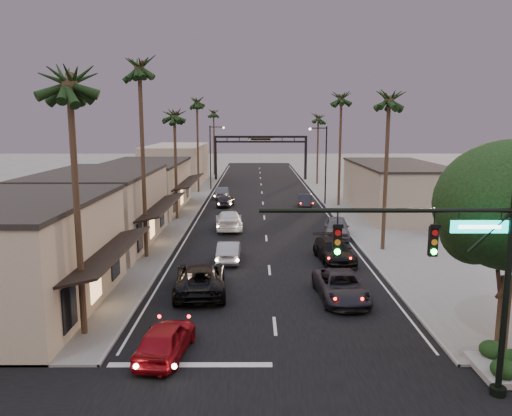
{
  "coord_description": "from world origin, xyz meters",
  "views": [
    {
      "loc": [
        -0.93,
        -12.14,
        9.47
      ],
      "look_at": [
        -0.85,
        28.23,
        2.5
      ],
      "focal_mm": 35.0,
      "sensor_mm": 36.0,
      "label": 1
    }
  ],
  "objects_px": {
    "palm_rc": "(318,115)",
    "streetlight_left": "(212,152)",
    "palm_ra": "(389,94)",
    "curbside_near": "(341,286)",
    "traffic_signal": "(453,255)",
    "palm_far": "(214,111)",
    "palm_ld": "(197,99)",
    "curbside_black": "(334,251)",
    "streetlight_right": "(324,159)",
    "arch": "(261,146)",
    "palm_rb": "(342,95)",
    "oncoming_pickup": "(200,278)",
    "oncoming_silver": "(229,251)",
    "palm_lb": "(139,62)",
    "palm_lc": "(174,111)",
    "palm_la": "(69,73)",
    "oncoming_red": "(166,339)"
  },
  "relations": [
    {
      "from": "oncoming_red",
      "to": "curbside_near",
      "type": "bearing_deg",
      "value": -133.96
    },
    {
      "from": "arch",
      "to": "palm_far",
      "type": "height_order",
      "value": "palm_far"
    },
    {
      "from": "streetlight_left",
      "to": "oncoming_red",
      "type": "height_order",
      "value": "streetlight_left"
    },
    {
      "from": "streetlight_right",
      "to": "palm_ld",
      "type": "bearing_deg",
      "value": 147.21
    },
    {
      "from": "palm_lc",
      "to": "oncoming_silver",
      "type": "distance_m",
      "value": 18.69
    },
    {
      "from": "traffic_signal",
      "to": "palm_far",
      "type": "relative_size",
      "value": 0.64
    },
    {
      "from": "palm_ld",
      "to": "oncoming_silver",
      "type": "distance_m",
      "value": 36.26
    },
    {
      "from": "palm_ld",
      "to": "streetlight_right",
      "type": "bearing_deg",
      "value": -32.79
    },
    {
      "from": "traffic_signal",
      "to": "palm_rb",
      "type": "xyz_separation_m",
      "value": [
        2.91,
        40.0,
        7.33
      ]
    },
    {
      "from": "arch",
      "to": "palm_rc",
      "type": "distance_m",
      "value": 11.59
    },
    {
      "from": "palm_la",
      "to": "palm_lc",
      "type": "height_order",
      "value": "palm_la"
    },
    {
      "from": "streetlight_right",
      "to": "streetlight_left",
      "type": "relative_size",
      "value": 1.0
    },
    {
      "from": "streetlight_right",
      "to": "streetlight_left",
      "type": "height_order",
      "value": "same"
    },
    {
      "from": "palm_ra",
      "to": "streetlight_right",
      "type": "bearing_deg",
      "value": 94.57
    },
    {
      "from": "palm_ld",
      "to": "curbside_black",
      "type": "distance_m",
      "value": 38.22
    },
    {
      "from": "arch",
      "to": "oncoming_red",
      "type": "xyz_separation_m",
      "value": [
        -4.59,
        -63.0,
        -4.81
      ]
    },
    {
      "from": "palm_lb",
      "to": "palm_lc",
      "type": "bearing_deg",
      "value": 90.0
    },
    {
      "from": "traffic_signal",
      "to": "oncoming_pickup",
      "type": "xyz_separation_m",
      "value": [
        -9.7,
        10.75,
        -4.25
      ]
    },
    {
      "from": "traffic_signal",
      "to": "oncoming_red",
      "type": "relative_size",
      "value": 2.0
    },
    {
      "from": "traffic_signal",
      "to": "palm_far",
      "type": "bearing_deg",
      "value": 100.7
    },
    {
      "from": "traffic_signal",
      "to": "palm_ld",
      "type": "distance_m",
      "value": 53.47
    },
    {
      "from": "palm_lc",
      "to": "palm_rc",
      "type": "distance_m",
      "value": 32.86
    },
    {
      "from": "palm_lb",
      "to": "palm_ld",
      "type": "bearing_deg",
      "value": 90.0
    },
    {
      "from": "palm_ra",
      "to": "arch",
      "type": "bearing_deg",
      "value": 100.59
    },
    {
      "from": "palm_ra",
      "to": "curbside_near",
      "type": "relative_size",
      "value": 2.49
    },
    {
      "from": "streetlight_right",
      "to": "curbside_near",
      "type": "height_order",
      "value": "streetlight_right"
    },
    {
      "from": "oncoming_pickup",
      "to": "curbside_near",
      "type": "bearing_deg",
      "value": 167.05
    },
    {
      "from": "palm_rc",
      "to": "streetlight_left",
      "type": "bearing_deg",
      "value": -158.86
    },
    {
      "from": "palm_ld",
      "to": "palm_far",
      "type": "bearing_deg",
      "value": 89.25
    },
    {
      "from": "streetlight_left",
      "to": "palm_la",
      "type": "xyz_separation_m",
      "value": [
        -1.68,
        -49.0,
        6.11
      ]
    },
    {
      "from": "palm_rb",
      "to": "oncoming_pickup",
      "type": "relative_size",
      "value": 2.37
    },
    {
      "from": "streetlight_right",
      "to": "palm_far",
      "type": "relative_size",
      "value": 0.68
    },
    {
      "from": "arch",
      "to": "palm_lc",
      "type": "relative_size",
      "value": 1.25
    },
    {
      "from": "streetlight_left",
      "to": "palm_ra",
      "type": "relative_size",
      "value": 0.68
    },
    {
      "from": "palm_rb",
      "to": "curbside_near",
      "type": "distance_m",
      "value": 32.93
    },
    {
      "from": "palm_lb",
      "to": "palm_rb",
      "type": "height_order",
      "value": "palm_lb"
    },
    {
      "from": "palm_lb",
      "to": "curbside_near",
      "type": "xyz_separation_m",
      "value": [
        12.31,
        -8.4,
        -12.65
      ]
    },
    {
      "from": "streetlight_left",
      "to": "palm_lc",
      "type": "distance_m",
      "value": 22.65
    },
    {
      "from": "palm_ra",
      "to": "traffic_signal",
      "type": "bearing_deg",
      "value": -98.28
    },
    {
      "from": "palm_ra",
      "to": "palm_far",
      "type": "distance_m",
      "value": 56.58
    },
    {
      "from": "traffic_signal",
      "to": "streetlight_left",
      "type": "distance_m",
      "value": 55.45
    },
    {
      "from": "streetlight_right",
      "to": "palm_rb",
      "type": "xyz_separation_m",
      "value": [
        1.68,
        -1.0,
        7.09
      ]
    },
    {
      "from": "palm_ra",
      "to": "oncoming_red",
      "type": "distance_m",
      "value": 24.04
    },
    {
      "from": "oncoming_red",
      "to": "oncoming_pickup",
      "type": "xyz_separation_m",
      "value": [
        0.58,
        7.75,
        0.11
      ]
    },
    {
      "from": "palm_lb",
      "to": "palm_lc",
      "type": "relative_size",
      "value": 1.25
    },
    {
      "from": "traffic_signal",
      "to": "palm_lb",
      "type": "bearing_deg",
      "value": 128.44
    },
    {
      "from": "oncoming_silver",
      "to": "curbside_black",
      "type": "height_order",
      "value": "curbside_black"
    },
    {
      "from": "palm_lc",
      "to": "palm_ld",
      "type": "distance_m",
      "value": 19.1
    },
    {
      "from": "palm_lb",
      "to": "curbside_black",
      "type": "relative_size",
      "value": 2.88
    },
    {
      "from": "streetlight_right",
      "to": "arch",
      "type": "bearing_deg",
      "value": 105.47
    }
  ]
}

